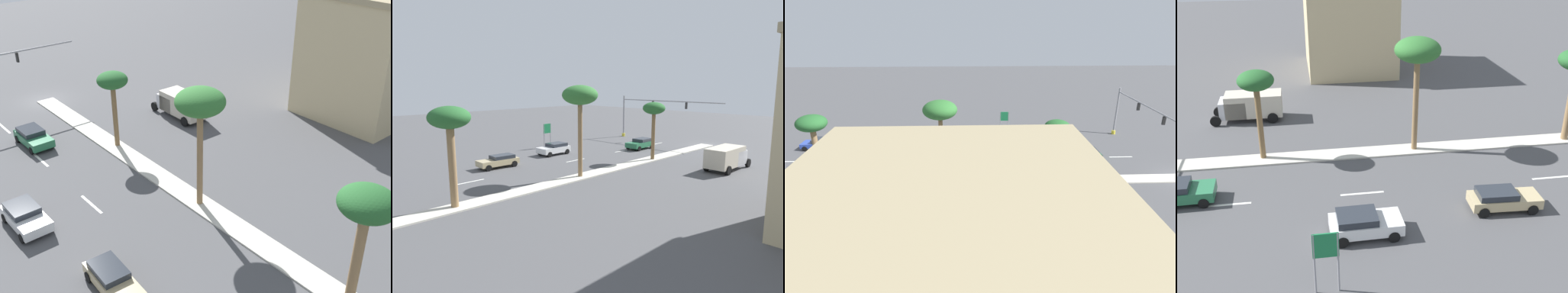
% 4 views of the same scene
% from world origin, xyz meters
% --- Properties ---
extents(ground_plane, '(160.00, 160.00, 0.00)m').
position_xyz_m(ground_plane, '(0.00, 27.16, 0.00)').
color(ground_plane, '#4C4C4F').
extents(median_curb, '(1.80, 69.84, 0.12)m').
position_xyz_m(median_curb, '(0.00, 34.92, 0.06)').
color(median_curb, beige).
rests_on(median_curb, ground).
extents(lane_stripe_center, '(0.20, 2.80, 0.01)m').
position_xyz_m(lane_stripe_center, '(5.83, 4.00, 0.01)').
color(lane_stripe_center, silver).
rests_on(lane_stripe_center, ground).
extents(lane_stripe_mid, '(0.20, 2.80, 0.01)m').
position_xyz_m(lane_stripe_mid, '(5.83, 11.84, 0.01)').
color(lane_stripe_mid, silver).
rests_on(lane_stripe_mid, ground).
extents(lane_stripe_far, '(0.20, 2.80, 0.01)m').
position_xyz_m(lane_stripe_far, '(5.83, 20.16, 0.01)').
color(lane_stripe_far, silver).
rests_on(lane_stripe_far, ground).
extents(lane_stripe_rear, '(0.20, 2.80, 0.01)m').
position_xyz_m(lane_stripe_rear, '(5.83, 33.16, 0.01)').
color(lane_stripe_rear, silver).
rests_on(lane_stripe_rear, ground).
extents(traffic_signal_gantry, '(17.33, 0.53, 6.68)m').
position_xyz_m(traffic_signal_gantry, '(9.63, 1.57, 4.31)').
color(traffic_signal_gantry, gray).
rests_on(traffic_signal_gantry, ground).
extents(directional_road_sign, '(0.10, 1.21, 3.29)m').
position_xyz_m(directional_road_sign, '(14.51, 17.28, 2.30)').
color(directional_road_sign, gray).
rests_on(directional_road_sign, ground).
extents(palm_tree_leading, '(2.52, 2.52, 6.53)m').
position_xyz_m(palm_tree_leading, '(-0.29, 13.75, 5.66)').
color(palm_tree_leading, brown).
rests_on(palm_tree_leading, median_curb).
extents(palm_tree_left, '(3.28, 3.28, 8.48)m').
position_xyz_m(palm_tree_left, '(0.01, 24.98, 7.46)').
color(palm_tree_left, olive).
rests_on(palm_tree_left, median_curb).
extents(palm_tree_front, '(2.87, 2.87, 7.14)m').
position_xyz_m(palm_tree_front, '(0.15, 37.19, 6.08)').
color(palm_tree_front, olive).
rests_on(palm_tree_front, median_curb).
extents(sedan_white_near, '(2.13, 4.02, 1.39)m').
position_xyz_m(sedan_white_near, '(10.26, 19.63, 0.76)').
color(sedan_white_near, silver).
rests_on(sedan_white_near, ground).
extents(sedan_tan_inboard, '(2.03, 4.31, 1.29)m').
position_xyz_m(sedan_tan_inboard, '(8.97, 28.23, 0.71)').
color(sedan_tan_inboard, tan).
rests_on(sedan_tan_inboard, ground).
extents(sedan_green_trailing, '(2.09, 4.14, 1.37)m').
position_xyz_m(sedan_green_trailing, '(5.06, 8.89, 0.75)').
color(sedan_green_trailing, '#287047').
rests_on(sedan_green_trailing, ground).
extents(box_truck, '(2.51, 6.04, 2.38)m').
position_xyz_m(box_truck, '(-8.36, 12.29, 1.32)').
color(box_truck, silver).
rests_on(box_truck, ground).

